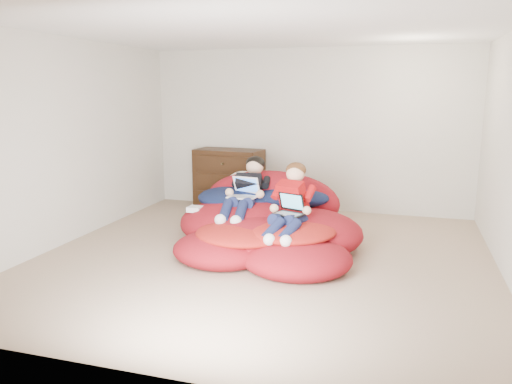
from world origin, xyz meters
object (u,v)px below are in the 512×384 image
object	(u,v)px
dresser	(229,179)
laptop_black	(290,209)
older_boy	(247,188)
younger_boy	(291,201)
laptop_white	(244,192)
beanbag_pile	(266,225)

from	to	relation	value
dresser	laptop_black	size ratio (longest dim) A/B	2.82
older_boy	younger_boy	distance (m)	0.85
older_boy	laptop_white	world-z (taller)	older_boy
younger_boy	laptop_black	world-z (taller)	younger_boy
older_boy	laptop_black	distance (m)	0.88
beanbag_pile	laptop_black	world-z (taller)	beanbag_pile
dresser	laptop_white	xyz separation A→B (m)	(0.80, -1.65, 0.16)
dresser	beanbag_pile	xyz separation A→B (m)	(1.11, -1.74, -0.22)
older_boy	younger_boy	bearing A→B (deg)	-37.09
older_boy	laptop_black	xyz separation A→B (m)	(0.68, -0.56, -0.09)
laptop_black	laptop_white	bearing A→B (deg)	147.39
dresser	laptop_white	distance (m)	1.84
dresser	beanbag_pile	size ratio (longest dim) A/B	0.46
laptop_white	laptop_black	bearing A→B (deg)	-32.61
dresser	laptop_white	size ratio (longest dim) A/B	2.93
beanbag_pile	laptop_black	distance (m)	0.59
dresser	laptop_black	world-z (taller)	dresser
beanbag_pile	younger_boy	size ratio (longest dim) A/B	2.32
beanbag_pile	younger_boy	distance (m)	0.62
older_boy	younger_boy	xyz separation A→B (m)	(0.68, -0.51, -0.01)
dresser	younger_boy	distance (m)	2.53
dresser	beanbag_pile	world-z (taller)	dresser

